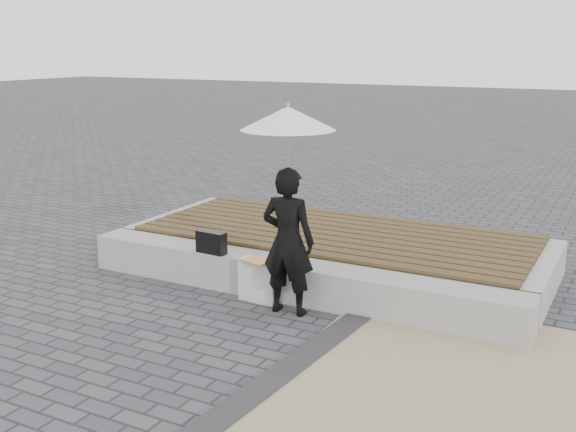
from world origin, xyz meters
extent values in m
plane|color=#45454A|center=(0.00, 0.00, 0.00)|extent=(80.00, 80.00, 0.00)
cube|color=#2E2E30|center=(0.75, -0.50, 0.02)|extent=(0.61, 5.20, 0.04)
cube|color=gray|center=(0.00, 1.60, 0.20)|extent=(5.00, 0.45, 0.40)
cube|color=#A1A19C|center=(0.00, 2.80, 0.20)|extent=(5.00, 2.00, 0.40)
imported|color=black|center=(0.18, 1.20, 0.74)|extent=(0.57, 0.40, 1.49)
cylinder|color=#B0AFB5|center=(0.18, 1.20, 1.38)|extent=(0.02, 0.02, 0.91)
cone|color=white|center=(0.18, 1.20, 1.95)|extent=(0.91, 0.91, 0.22)
sphere|color=#B0AFB5|center=(0.18, 1.20, 2.08)|extent=(0.03, 0.03, 0.03)
cube|color=black|center=(-0.90, 1.45, 0.52)|extent=(0.35, 0.15, 0.24)
cube|color=beige|center=(-0.24, 1.35, 0.23)|extent=(0.44, 0.21, 0.45)
cube|color=red|center=(-0.24, 1.30, 0.46)|extent=(0.33, 0.28, 0.01)
camera|label=1|loc=(3.24, -4.55, 2.62)|focal=43.00mm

